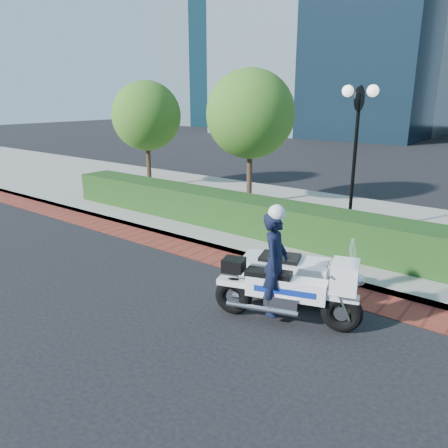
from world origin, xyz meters
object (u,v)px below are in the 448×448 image
Objects in this scene: lamppost at (356,137)px; police_motorcycle at (285,275)px; tree_a at (146,116)px; tree_b at (250,114)px.

lamppost is 5.71m from police_motorcycle.
tree_b reaches higher than tree_a.
lamppost reaches higher than police_motorcycle.
tree_a is 0.94× the size of tree_b.
lamppost is 0.92× the size of tree_a.
lamppost is at bearing 81.00° from police_motorcycle.
lamppost is 4.71m from tree_b.
police_motorcycle is at bearing -50.55° from tree_b.
tree_b reaches higher than lamppost.
lamppost is at bearing -7.41° from tree_a.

